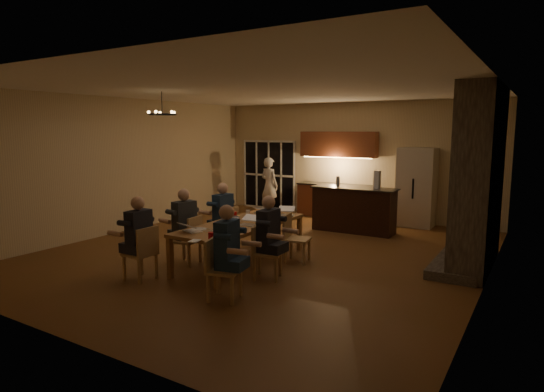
{
  "coord_description": "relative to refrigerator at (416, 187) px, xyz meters",
  "views": [
    {
      "loc": [
        4.72,
        -7.53,
        2.43
      ],
      "look_at": [
        -0.05,
        0.3,
        1.1
      ],
      "focal_mm": 30.0,
      "sensor_mm": 36.0,
      "label": 1
    }
  ],
  "objects": [
    {
      "name": "can_right",
      "position": [
        -1.45,
        -4.65,
        -0.19
      ],
      "size": [
        0.07,
        0.07,
        0.12
      ],
      "primitive_type": "cylinder",
      "color": "#B2B2B7",
      "rests_on": "dining_table"
    },
    {
      "name": "back_wall",
      "position": [
        -1.9,
        0.37,
        0.6
      ],
      "size": [
        8.0,
        0.04,
        3.2
      ],
      "primitive_type": "cube",
      "color": "beige",
      "rests_on": "ground"
    },
    {
      "name": "laptop_e",
      "position": [
        -2.11,
        -3.95,
        -0.14
      ],
      "size": [
        0.37,
        0.34,
        0.23
      ],
      "primitive_type": null,
      "rotation": [
        0.0,
        0.0,
        3.34
      ],
      "color": "silver",
      "rests_on": "dining_table"
    },
    {
      "name": "left_wall",
      "position": [
        -5.92,
        -4.15,
        0.6
      ],
      "size": [
        0.04,
        9.0,
        3.2
      ],
      "primitive_type": "cube",
      "color": "beige",
      "rests_on": "ground"
    },
    {
      "name": "mug_back",
      "position": [
        -2.26,
        -4.27,
        -0.2
      ],
      "size": [
        0.09,
        0.09,
        0.1
      ],
      "primitive_type": "cylinder",
      "color": "silver",
      "rests_on": "dining_table"
    },
    {
      "name": "refrigerator",
      "position": [
        0.0,
        0.0,
        0.0
      ],
      "size": [
        0.9,
        0.68,
        2.0
      ],
      "primitive_type": "cube",
      "color": "beige",
      "rests_on": "ground"
    },
    {
      "name": "person_left_near",
      "position": [
        -2.79,
        -6.64,
        -0.31
      ],
      "size": [
        0.62,
        0.62,
        1.38
      ],
      "primitive_type": null,
      "rotation": [
        0.0,
        0.0,
        -1.54
      ],
      "color": "#24262E",
      "rests_on": "ground"
    },
    {
      "name": "standing_person",
      "position": [
        -4.15,
        -0.39,
        -0.17
      ],
      "size": [
        0.67,
        0.51,
        1.65
      ],
      "primitive_type": "imported",
      "rotation": [
        0.0,
        0.0,
        2.94
      ],
      "color": "silver",
      "rests_on": "ground"
    },
    {
      "name": "plate_far",
      "position": [
        -1.43,
        -4.19,
        -0.24
      ],
      "size": [
        0.22,
        0.22,
        0.02
      ],
      "primitive_type": "cylinder",
      "color": "silver",
      "rests_on": "dining_table"
    },
    {
      "name": "person_left_mid",
      "position": [
        -2.81,
        -5.53,
        -0.31
      ],
      "size": [
        0.71,
        0.71,
        1.38
      ],
      "primitive_type": null,
      "rotation": [
        0.0,
        0.0,
        -1.78
      ],
      "color": "#33393C",
      "rests_on": "ground"
    },
    {
      "name": "laptop_a",
      "position": [
        -2.18,
        -6.02,
        -0.14
      ],
      "size": [
        0.4,
        0.37,
        0.23
      ],
      "primitive_type": null,
      "rotation": [
        0.0,
        0.0,
        2.79
      ],
      "color": "silver",
      "rests_on": "dining_table"
    },
    {
      "name": "ceiling",
      "position": [
        -1.9,
        -4.15,
        2.22
      ],
      "size": [
        8.0,
        9.0,
        0.04
      ],
      "primitive_type": "cube",
      "color": "white",
      "rests_on": "back_wall"
    },
    {
      "name": "person_right_near",
      "position": [
        -1.06,
        -6.57,
        -0.31
      ],
      "size": [
        0.7,
        0.7,
        1.38
      ],
      "primitive_type": null,
      "rotation": [
        0.0,
        0.0,
        1.76
      ],
      "color": "navy",
      "rests_on": "ground"
    },
    {
      "name": "can_cola",
      "position": [
        -2.06,
        -3.66,
        -0.19
      ],
      "size": [
        0.06,
        0.06,
        0.12
      ],
      "primitive_type": "cylinder",
      "color": "#3F0F0C",
      "rests_on": "dining_table"
    },
    {
      "name": "kitchenette",
      "position": [
        -2.2,
        0.05,
        0.2
      ],
      "size": [
        2.24,
        0.68,
        2.4
      ],
      "primitive_type": null,
      "color": "brown",
      "rests_on": "ground"
    },
    {
      "name": "laptop_b",
      "position": [
        -1.66,
        -5.91,
        -0.14
      ],
      "size": [
        0.41,
        0.39,
        0.23
      ],
      "primitive_type": null,
      "rotation": [
        0.0,
        0.0,
        0.42
      ],
      "color": "silver",
      "rests_on": "dining_table"
    },
    {
      "name": "laptop_f",
      "position": [
        -1.57,
        -3.94,
        -0.14
      ],
      "size": [
        0.4,
        0.38,
        0.23
      ],
      "primitive_type": null,
      "rotation": [
        0.0,
        0.0,
        0.39
      ],
      "color": "silver",
      "rests_on": "dining_table"
    },
    {
      "name": "laptop_d",
      "position": [
        -1.66,
        -5.11,
        -0.14
      ],
      "size": [
        0.35,
        0.31,
        0.23
      ],
      "primitive_type": null,
      "rotation": [
        0.0,
        0.0,
        0.1
      ],
      "color": "silver",
      "rests_on": "dining_table"
    },
    {
      "name": "redcup_mid",
      "position": [
        -2.29,
        -4.68,
        -0.19
      ],
      "size": [
        0.08,
        0.08,
        0.12
      ],
      "primitive_type": "cylinder",
      "color": "red",
      "rests_on": "dining_table"
    },
    {
      "name": "bar_island",
      "position": [
        -1.1,
        -1.46,
        -0.46
      ],
      "size": [
        2.04,
        0.7,
        1.08
      ],
      "primitive_type": "cube",
      "rotation": [
        0.0,
        0.0,
        0.01
      ],
      "color": "black",
      "rests_on": "ground"
    },
    {
      "name": "chandelier",
      "position": [
        -3.87,
        -4.94,
        1.75
      ],
      "size": [
        0.56,
        0.56,
        0.03
      ],
      "primitive_type": "torus",
      "color": "black",
      "rests_on": "ceiling"
    },
    {
      "name": "chair_left_near",
      "position": [
        -2.78,
        -6.65,
        -0.55
      ],
      "size": [
        0.45,
        0.45,
        0.89
      ],
      "primitive_type": null,
      "rotation": [
        0.0,
        0.0,
        -1.6
      ],
      "color": "tan",
      "rests_on": "ground"
    },
    {
      "name": "can_silver",
      "position": [
        -1.91,
        -5.74,
        -0.19
      ],
      "size": [
        0.06,
        0.06,
        0.12
      ],
      "primitive_type": "cylinder",
      "color": "#B2B2B7",
      "rests_on": "dining_table"
    },
    {
      "name": "plate_left",
      "position": [
        -2.2,
        -5.86,
        -0.24
      ],
      "size": [
        0.28,
        0.28,
        0.02
      ],
      "primitive_type": "cylinder",
      "color": "silver",
      "rests_on": "dining_table"
    },
    {
      "name": "plate_near",
      "position": [
        -1.57,
        -5.58,
        -0.24
      ],
      "size": [
        0.24,
        0.24,
        0.02
      ],
      "primitive_type": "cylinder",
      "color": "silver",
      "rests_on": "dining_table"
    },
    {
      "name": "right_wall",
      "position": [
        2.12,
        -4.15,
        0.6
      ],
      "size": [
        0.04,
        9.0,
        3.2
      ],
      "primitive_type": "cube",
      "color": "beige",
      "rests_on": "ground"
    },
    {
      "name": "chair_right_mid",
      "position": [
        -1.01,
        -5.53,
        -0.55
      ],
      "size": [
        0.56,
        0.56,
        0.89
      ],
      "primitive_type": null,
      "rotation": [
        0.0,
        0.0,
        1.9
      ],
      "color": "tan",
      "rests_on": "ground"
    },
    {
      "name": "bar_blender",
      "position": [
        -0.58,
        -1.38,
        0.29
      ],
      "size": [
        0.14,
        0.14,
        0.42
      ],
      "primitive_type": "cube",
      "rotation": [
        0.0,
        0.0,
        -0.07
      ],
      "color": "silver",
      "rests_on": "bar_island"
    },
    {
      "name": "notepad",
      "position": [
        -1.72,
        -6.51,
        -0.24
      ],
      "size": [
        0.18,
        0.22,
        0.01
      ],
      "primitive_type": "cube",
      "rotation": [
        0.0,
        0.0,
        0.26
      ],
      "color": "white",
      "rests_on": "dining_table"
    },
    {
      "name": "mug_mid",
      "position": [
        -1.83,
        -4.45,
        -0.2
      ],
      "size": [
        0.08,
        0.08,
        0.1
      ],
      "primitive_type": "cylinder",
      "color": "silver",
      "rests_on": "dining_table"
    },
    {
      "name": "floor",
      "position": [
        -1.9,
        -4.15,
        -1.0
      ],
      "size": [
        9.0,
        9.0,
        0.0
      ],
      "primitive_type": "plane",
      "color": "brown",
      "rests_on": "ground"
    },
    {
      "name": "fireplace",
      "position": [
        1.8,
        -2.95,
        0.6
      ],
      "size": [
        0.58,
        2.5,
        3.2
      ],
      "primitive_type": "cube",
      "color": "#675E51",
      "rests_on": "ground"
    },
    {
      "name": "redcup_near",
      "position": [
        -1.55,
        -6.31,
        -0.19
      ],
      "size": [
        0.09,
        0.09,
        0.12
      ],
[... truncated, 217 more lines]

